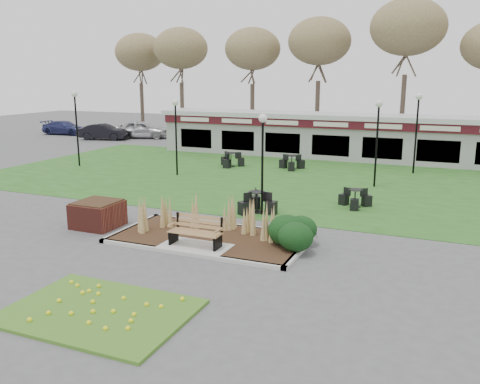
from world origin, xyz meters
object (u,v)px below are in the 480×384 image
at_px(lamp_post_near_right, 263,142).
at_px(lamp_post_far_left, 76,112).
at_px(lamp_post_mid_left, 176,120).
at_px(food_pavilion, 336,136).
at_px(bistro_set_b, 231,162).
at_px(car_black, 104,132).
at_px(car_blue, 65,128).
at_px(bistro_set_d, 355,201).
at_px(lamp_post_far_right, 418,115).
at_px(lamp_post_mid_right, 378,124).
at_px(park_bench, 197,231).
at_px(bistro_set_a, 292,164).
at_px(car_silver, 142,129).
at_px(brick_planter, 98,214).

xyz_separation_m(lamp_post_near_right, lamp_post_far_left, (-14.01, 6.04, 0.39)).
bearing_deg(lamp_post_mid_left, food_pavilion, 54.80).
bearing_deg(bistro_set_b, car_black, 153.02).
xyz_separation_m(food_pavilion, car_blue, (-26.00, 3.78, -0.85)).
xyz_separation_m(lamp_post_far_left, bistro_set_d, (17.16, -3.45, -2.99)).
bearing_deg(car_blue, food_pavilion, -102.51).
relative_size(lamp_post_far_right, car_black, 1.08).
height_order(lamp_post_mid_right, car_black, lamp_post_mid_right).
bearing_deg(lamp_post_far_right, food_pavilion, 143.82).
height_order(lamp_post_mid_right, car_blue, lamp_post_mid_right).
distance_m(park_bench, lamp_post_far_right, 16.92).
height_order(lamp_post_far_right, lamp_post_far_left, lamp_post_far_left).
distance_m(food_pavilion, bistro_set_a, 5.52).
bearing_deg(bistro_set_d, car_blue, 151.10).
height_order(food_pavilion, car_silver, food_pavilion).
bearing_deg(car_silver, lamp_post_far_left, -179.39).
bearing_deg(bistro_set_a, car_blue, 159.93).
bearing_deg(lamp_post_near_right, lamp_post_far_right, 67.17).
relative_size(lamp_post_near_right, lamp_post_far_left, 0.88).
bearing_deg(food_pavilion, lamp_post_far_right, -36.18).
distance_m(lamp_post_mid_right, car_blue, 32.21).
bearing_deg(lamp_post_mid_left, car_black, 140.11).
distance_m(bistro_set_a, car_blue, 26.23).
distance_m(lamp_post_near_right, lamp_post_far_right, 12.29).
height_order(park_bench, car_blue, car_blue).
height_order(lamp_post_mid_left, lamp_post_mid_right, lamp_post_mid_right).
xyz_separation_m(park_bench, lamp_post_near_right, (0.49, 4.54, 2.28)).
bearing_deg(bistro_set_a, car_silver, 150.18).
height_order(lamp_post_near_right, car_silver, lamp_post_near_right).
bearing_deg(car_blue, bistro_set_b, -118.66).
bearing_deg(car_black, lamp_post_far_right, -117.05).
distance_m(lamp_post_near_right, lamp_post_mid_right, 7.69).
height_order(brick_planter, lamp_post_far_left, lamp_post_far_left).
height_order(lamp_post_near_right, lamp_post_far_left, lamp_post_far_left).
relative_size(brick_planter, food_pavilion, 0.06).
xyz_separation_m(park_bench, bistro_set_a, (-1.37, 14.50, -0.30)).
xyz_separation_m(lamp_post_mid_left, car_silver, (-11.23, 13.61, -2.21)).
bearing_deg(bistro_set_b, food_pavilion, 49.04).
height_order(lamp_post_mid_left, lamp_post_far_right, lamp_post_far_right).
height_order(food_pavilion, car_blue, food_pavilion).
bearing_deg(car_silver, lamp_post_mid_left, -157.83).
distance_m(bistro_set_d, car_blue, 33.86).
bearing_deg(park_bench, lamp_post_mid_left, 122.65).
height_order(brick_planter, food_pavilion, food_pavilion).
xyz_separation_m(bistro_set_b, bistro_set_d, (8.63, -6.83, -0.03)).
bearing_deg(lamp_post_mid_right, lamp_post_near_right, -115.35).
relative_size(lamp_post_mid_left, bistro_set_a, 2.79).
bearing_deg(lamp_post_mid_right, bistro_set_d, -91.93).
bearing_deg(bistro_set_a, lamp_post_mid_left, -141.58).
distance_m(park_bench, bistro_set_b, 14.83).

